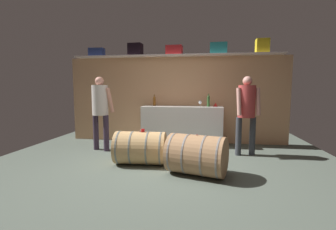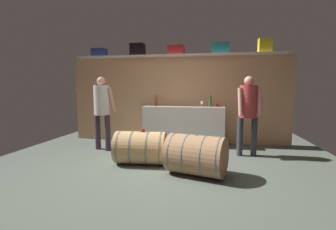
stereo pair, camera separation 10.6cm
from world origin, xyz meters
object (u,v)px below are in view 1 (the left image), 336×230
Objects in this scene: tasting_cup at (143,130)px; toolcase_navy at (97,52)px; toolcase_teal at (219,48)px; work_cabinet at (182,126)px; visitor_tasting at (247,107)px; wine_bottle_green at (208,101)px; winemaker_pouring at (100,106)px; wine_bottle_amber at (154,101)px; toolcase_black at (135,50)px; wine_barrel_near at (140,148)px; toolcase_yellow at (262,46)px; toolcase_red at (174,50)px; red_funnel at (215,105)px; wine_barrel_far at (197,155)px; wine_glass at (200,102)px.

toolcase_navy is at bearing 132.22° from tasting_cup.
toolcase_teal is 2.07m from work_cabinet.
visitor_tasting reaches higher than tasting_cup.
winemaker_pouring reaches higher than wine_bottle_green.
wine_bottle_amber is 1.77m from tasting_cup.
toolcase_black reaches higher than wine_barrel_near.
toolcase_yellow is 4.97× the size of tasting_cup.
work_cabinet is at bearing 71.09° from tasting_cup.
toolcase_red is at bearing 16.55° from wine_bottle_amber.
toolcase_teal is at bearing 47.07° from wine_bottle_green.
winemaker_pouring reaches higher than visitor_tasting.
toolcase_teal is 1.73m from visitor_tasting.
wine_barrel_near is 2.32m from visitor_tasting.
wine_bottle_amber is at bearing 178.96° from red_funnel.
toolcase_teal is 3.06m from wine_barrel_far.
toolcase_yellow is 1.80m from wine_bottle_green.
tasting_cup is (-2.44, -1.85, -1.75)m from toolcase_yellow.
wine_bottle_amber is at bearing 94.31° from tasting_cup.
toolcase_yellow is (4.11, 0.00, 0.06)m from toolcase_navy.
wine_glass is (-1.43, -0.21, -1.33)m from toolcase_yellow.
wine_barrel_near is 0.57× the size of winemaker_pouring.
winemaker_pouring is (-3.62, -0.98, -1.37)m from toolcase_yellow.
toolcase_navy reaches higher than work_cabinet.
toolcase_navy is at bearing -175.48° from toolcase_teal.
toolcase_teal is at bearing 38.46° from winemaker_pouring.
toolcase_navy is at bearing 156.23° from wine_barrel_far.
work_cabinet is 2.07× the size of wine_barrel_near.
wine_glass is 1.97m from tasting_cup.
tasting_cup is at bearing -51.29° from toolcase_navy.
work_cabinet is at bearing -5.50° from toolcase_black.
toolcase_red reaches higher than toolcase_navy.
red_funnel is 0.97m from visitor_tasting.
wine_bottle_amber is (0.51, -0.14, -1.29)m from toolcase_black.
toolcase_navy is at bearing 174.72° from wine_bottle_amber.
tasting_cup is at bearing -108.91° from work_cabinet.
winemaker_pouring is at bearing -162.81° from wine_bottle_green.
toolcase_yellow is 1.06× the size of wine_bottle_green.
toolcase_navy is at bearing -176.57° from toolcase_red.
wine_barrel_far is (0.64, -2.25, -2.00)m from toolcase_red.
work_cabinet is (1.21, -0.18, -1.89)m from toolcase_black.
wine_bottle_green reaches higher than wine_glass.
wine_glass is at bearing -3.14° from wine_bottle_amber.
visitor_tasting is (1.40, -0.77, 0.53)m from work_cabinet.
toolcase_red is at bearing -179.40° from toolcase_yellow.
toolcase_teal is (1.08, 0.00, 0.02)m from toolcase_red.
red_funnel is (-0.05, -0.17, -1.35)m from toolcase_teal.
wine_bottle_amber is 0.30× the size of wine_barrel_near.
winemaker_pouring is at bearing -66.97° from toolcase_navy.
winemaker_pouring reaches higher than wine_barrel_near.
red_funnel is (0.17, 0.07, -0.09)m from wine_bottle_green.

